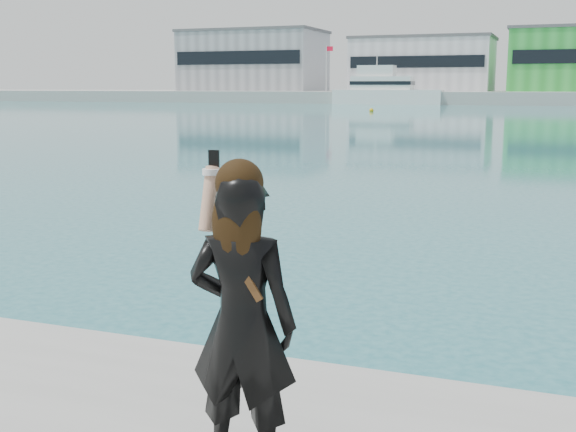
% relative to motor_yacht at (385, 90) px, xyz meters
% --- Properties ---
extents(far_quay, '(320.00, 40.00, 2.00)m').
position_rel_motor_yacht_xyz_m(far_quay, '(25.02, 18.68, -1.27)').
color(far_quay, '#9E9E99').
rests_on(far_quay, ground).
extents(warehouse_grey_left, '(26.52, 16.36, 11.50)m').
position_rel_motor_yacht_xyz_m(warehouse_grey_left, '(-29.98, 16.66, 5.49)').
color(warehouse_grey_left, gray).
rests_on(warehouse_grey_left, far_quay).
extents(warehouse_white, '(24.48, 15.35, 9.50)m').
position_rel_motor_yacht_xyz_m(warehouse_white, '(3.02, 16.66, 4.49)').
color(warehouse_white, silver).
rests_on(warehouse_white, far_quay).
extents(flagpole_left, '(1.28, 0.16, 8.00)m').
position_rel_motor_yacht_xyz_m(flagpole_left, '(-12.89, 9.68, 4.27)').
color(flagpole_left, silver).
rests_on(flagpole_left, far_quay).
extents(motor_yacht, '(17.39, 5.18, 8.07)m').
position_rel_motor_yacht_xyz_m(motor_yacht, '(0.00, 0.00, 0.00)').
color(motor_yacht, white).
rests_on(motor_yacht, ground).
extents(buoy_far, '(0.50, 0.50, 0.50)m').
position_rel_motor_yacht_xyz_m(buoy_far, '(6.29, -34.04, -2.27)').
color(buoy_far, '#E7B10C').
rests_on(buoy_far, ground).
extents(woman, '(0.63, 0.44, 1.75)m').
position_rel_motor_yacht_xyz_m(woman, '(25.01, -111.95, -0.59)').
color(woman, black).
rests_on(woman, near_quay).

